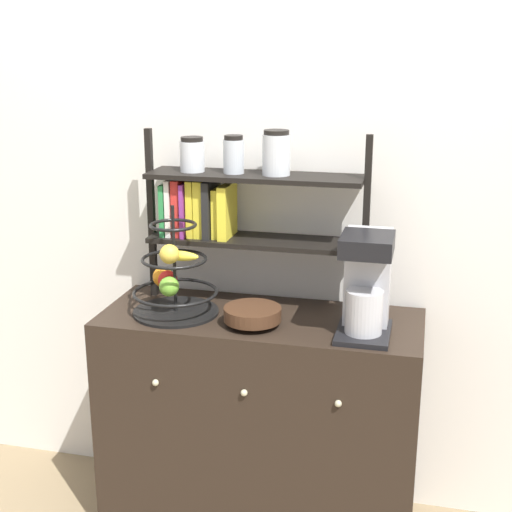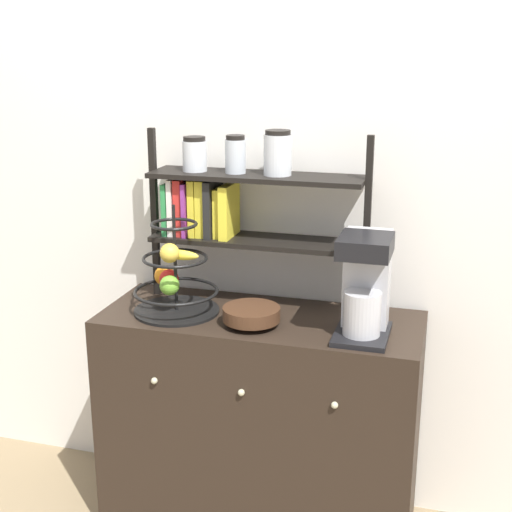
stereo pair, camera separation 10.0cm
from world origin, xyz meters
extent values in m
cube|color=silver|center=(0.00, 0.50, 1.30)|extent=(7.00, 0.05, 2.60)
cube|color=black|center=(0.00, 0.23, 0.43)|extent=(1.16, 0.46, 0.86)
sphere|color=#B2AD8C|center=(-0.32, -0.01, 0.67)|extent=(0.02, 0.02, 0.02)
sphere|color=#B2AD8C|center=(0.00, -0.01, 0.67)|extent=(0.02, 0.02, 0.02)
sphere|color=#B2AD8C|center=(0.32, -0.01, 0.67)|extent=(0.02, 0.02, 0.02)
cube|color=black|center=(0.38, 0.15, 0.87)|extent=(0.18, 0.25, 0.02)
cube|color=#B7B7BC|center=(0.38, 0.21, 1.04)|extent=(0.15, 0.10, 0.33)
cylinder|color=#B7B7BC|center=(0.38, 0.12, 0.95)|extent=(0.13, 0.13, 0.15)
cube|color=black|center=(0.38, 0.13, 1.18)|extent=(0.17, 0.20, 0.06)
cylinder|color=black|center=(-0.31, 0.19, 0.86)|extent=(0.31, 0.31, 0.01)
cylinder|color=black|center=(-0.31, 0.19, 1.06)|extent=(0.01, 0.01, 0.39)
torus|color=black|center=(-0.31, 0.19, 0.94)|extent=(0.31, 0.31, 0.01)
torus|color=black|center=(-0.31, 0.19, 1.06)|extent=(0.24, 0.24, 0.01)
torus|color=black|center=(-0.31, 0.19, 1.19)|extent=(0.17, 0.17, 0.01)
sphere|color=red|center=(-0.35, 0.21, 0.97)|extent=(0.07, 0.07, 0.07)
sphere|color=#6BAD33|center=(-0.31, 0.15, 0.97)|extent=(0.07, 0.07, 0.07)
sphere|color=orange|center=(-0.37, 0.24, 0.98)|extent=(0.08, 0.08, 0.08)
ellipsoid|color=yellow|center=(-0.28, 0.16, 1.08)|extent=(0.15, 0.04, 0.04)
sphere|color=gold|center=(-0.30, 0.13, 1.10)|extent=(0.07, 0.07, 0.07)
cylinder|color=#422819|center=(-0.01, 0.14, 0.87)|extent=(0.11, 0.11, 0.02)
cylinder|color=#422819|center=(-0.01, 0.14, 0.90)|extent=(0.20, 0.20, 0.05)
cube|color=black|center=(-0.46, 0.36, 1.18)|extent=(0.02, 0.02, 0.65)
cube|color=black|center=(0.35, 0.36, 1.18)|extent=(0.02, 0.02, 0.65)
cube|color=black|center=(-0.05, 0.36, 1.10)|extent=(0.79, 0.20, 0.02)
cube|color=black|center=(-0.05, 0.36, 1.34)|extent=(0.79, 0.20, 0.02)
cube|color=#2D8C47|center=(-0.39, 0.36, 1.21)|extent=(0.02, 0.15, 0.19)
cube|color=white|center=(-0.37, 0.36, 1.22)|extent=(0.02, 0.15, 0.21)
cube|color=red|center=(-0.34, 0.36, 1.22)|extent=(0.03, 0.14, 0.21)
cube|color=#8C338C|center=(-0.31, 0.36, 1.21)|extent=(0.02, 0.16, 0.20)
cube|color=yellow|center=(-0.29, 0.36, 1.22)|extent=(0.03, 0.14, 0.21)
cube|color=yellow|center=(-0.25, 0.36, 1.22)|extent=(0.03, 0.13, 0.21)
cube|color=black|center=(-0.22, 0.36, 1.22)|extent=(0.03, 0.16, 0.21)
cube|color=yellow|center=(-0.19, 0.36, 1.20)|extent=(0.02, 0.12, 0.18)
cube|color=yellow|center=(-0.16, 0.36, 1.21)|extent=(0.03, 0.16, 0.20)
cylinder|color=silver|center=(-0.29, 0.36, 1.41)|extent=(0.09, 0.09, 0.11)
cylinder|color=black|center=(-0.29, 0.36, 1.47)|extent=(0.08, 0.08, 0.02)
cylinder|color=silver|center=(-0.13, 0.36, 1.41)|extent=(0.08, 0.08, 0.12)
cylinder|color=black|center=(-0.13, 0.36, 1.48)|extent=(0.07, 0.07, 0.02)
cylinder|color=silver|center=(0.03, 0.36, 1.43)|extent=(0.10, 0.10, 0.14)
cylinder|color=black|center=(0.03, 0.36, 1.51)|extent=(0.09, 0.09, 0.02)
camera|label=1|loc=(0.56, -2.12, 1.79)|focal=50.00mm
camera|label=2|loc=(0.66, -2.09, 1.79)|focal=50.00mm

